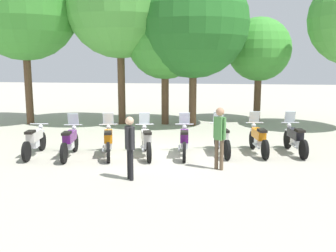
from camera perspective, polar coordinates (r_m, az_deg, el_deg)
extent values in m
plane|color=#ADA899|center=(12.73, -0.30, -4.38)|extent=(80.00, 80.00, 0.00)
cylinder|color=black|center=(14.06, -18.37, -2.18)|extent=(0.19, 0.65, 0.64)
cylinder|color=black|center=(12.63, -20.46, -3.62)|extent=(0.19, 0.65, 0.64)
cube|color=silver|center=(14.00, -18.44, -0.82)|extent=(0.17, 0.37, 0.04)
cube|color=silver|center=(13.32, -19.37, -1.35)|extent=(0.40, 0.98, 0.30)
cube|color=silver|center=(13.32, -19.37, -2.53)|extent=(0.28, 0.43, 0.24)
cube|color=black|center=(12.91, -19.98, -0.86)|extent=(0.30, 0.47, 0.08)
cylinder|color=silver|center=(13.92, -18.55, -0.99)|extent=(0.08, 0.23, 0.64)
cylinder|color=silver|center=(13.78, -18.73, 0.31)|extent=(0.62, 0.13, 0.04)
sphere|color=silver|center=(13.92, -18.54, -0.09)|extent=(0.18, 0.18, 0.16)
cylinder|color=silver|center=(13.11, -20.43, -3.05)|extent=(0.17, 0.70, 0.07)
cylinder|color=black|center=(13.54, -13.76, -2.41)|extent=(0.20, 0.65, 0.64)
cylinder|color=black|center=(12.07, -15.34, -3.95)|extent=(0.20, 0.65, 0.64)
cube|color=silver|center=(13.48, -13.82, -0.99)|extent=(0.17, 0.37, 0.04)
cube|color=#59196B|center=(12.78, -14.52, -1.55)|extent=(0.40, 0.98, 0.30)
cube|color=silver|center=(12.79, -14.52, -2.78)|extent=(0.28, 0.43, 0.24)
cube|color=black|center=(12.36, -14.98, -1.05)|extent=(0.31, 0.47, 0.08)
cylinder|color=silver|center=(13.39, -13.90, -1.17)|extent=(0.08, 0.23, 0.64)
cylinder|color=silver|center=(13.25, -14.04, 0.18)|extent=(0.62, 0.13, 0.04)
sphere|color=silver|center=(13.40, -13.90, -0.23)|extent=(0.18, 0.18, 0.16)
cylinder|color=silver|center=(12.56, -15.53, -3.34)|extent=(0.18, 0.70, 0.07)
cube|color=silver|center=(13.28, -14.02, 1.07)|extent=(0.38, 0.19, 0.39)
cylinder|color=black|center=(13.39, -8.86, -2.38)|extent=(0.27, 0.64, 0.64)
cylinder|color=black|center=(11.88, -8.93, -3.93)|extent=(0.27, 0.64, 0.64)
cube|color=silver|center=(13.32, -8.90, -0.95)|extent=(0.21, 0.38, 0.04)
cube|color=orange|center=(12.61, -8.93, -1.51)|extent=(0.51, 0.98, 0.30)
cube|color=silver|center=(12.62, -8.90, -2.75)|extent=(0.32, 0.44, 0.24)
cube|color=black|center=(12.18, -8.98, -1.00)|extent=(0.35, 0.49, 0.08)
cylinder|color=silver|center=(13.24, -8.90, -1.12)|extent=(0.11, 0.23, 0.64)
cylinder|color=silver|center=(13.09, -8.94, 0.24)|extent=(0.61, 0.20, 0.04)
sphere|color=silver|center=(13.24, -8.92, -0.18)|extent=(0.20, 0.20, 0.16)
cylinder|color=silver|center=(12.34, -9.66, -3.34)|extent=(0.26, 0.69, 0.07)
cube|color=silver|center=(13.12, -8.96, 1.15)|extent=(0.38, 0.23, 0.39)
cylinder|color=black|center=(13.27, -3.59, -2.39)|extent=(0.28, 0.64, 0.64)
cylinder|color=black|center=(11.76, -2.87, -3.96)|extent=(0.28, 0.64, 0.64)
cube|color=silver|center=(13.20, -3.60, -0.95)|extent=(0.22, 0.38, 0.04)
cube|color=silver|center=(12.49, -3.29, -1.51)|extent=(0.52, 0.98, 0.30)
cube|color=silver|center=(12.50, -3.25, -2.77)|extent=(0.33, 0.45, 0.24)
cube|color=black|center=(12.06, -3.11, -0.99)|extent=(0.36, 0.49, 0.08)
cylinder|color=silver|center=(13.12, -3.56, -1.13)|extent=(0.11, 0.23, 0.64)
cylinder|color=silver|center=(12.97, -3.54, 0.25)|extent=(0.60, 0.21, 0.04)
sphere|color=silver|center=(13.12, -3.59, -0.17)|extent=(0.20, 0.20, 0.16)
cylinder|color=silver|center=(12.21, -3.86, -3.37)|extent=(0.27, 0.69, 0.07)
cube|color=silver|center=(13.00, -3.58, 1.17)|extent=(0.38, 0.23, 0.39)
cylinder|color=black|center=(13.30, 2.46, -2.35)|extent=(0.16, 0.65, 0.64)
cylinder|color=black|center=(11.79, 2.45, -3.93)|extent=(0.16, 0.65, 0.64)
cube|color=silver|center=(13.23, 2.47, -0.91)|extent=(0.15, 0.37, 0.04)
cube|color=#59196B|center=(12.52, 2.47, -1.48)|extent=(0.34, 0.97, 0.30)
cube|color=silver|center=(12.52, 2.46, -2.74)|extent=(0.26, 0.42, 0.24)
cube|color=black|center=(12.09, 2.47, -0.97)|extent=(0.28, 0.46, 0.08)
cylinder|color=silver|center=(13.15, 2.47, -1.09)|extent=(0.07, 0.23, 0.64)
cylinder|color=silver|center=(13.00, 2.48, 0.28)|extent=(0.62, 0.09, 0.04)
sphere|color=silver|center=(13.15, 2.48, -0.14)|extent=(0.17, 0.17, 0.16)
cylinder|color=silver|center=(12.25, 1.70, -3.31)|extent=(0.13, 0.70, 0.07)
cube|color=silver|center=(13.03, 2.49, 1.20)|extent=(0.37, 0.16, 0.39)
cylinder|color=black|center=(13.68, 7.38, -2.08)|extent=(0.23, 0.65, 0.64)
cylinder|color=black|center=(12.21, 8.86, -3.56)|extent=(0.23, 0.65, 0.64)
cube|color=silver|center=(13.62, 7.41, -0.68)|extent=(0.19, 0.38, 0.04)
cube|color=silver|center=(12.92, 8.06, -1.21)|extent=(0.45, 0.98, 0.30)
cube|color=silver|center=(12.93, 8.08, -2.43)|extent=(0.30, 0.44, 0.24)
cube|color=black|center=(12.50, 8.48, -0.71)|extent=(0.33, 0.48, 0.08)
cylinder|color=silver|center=(13.54, 7.48, -0.85)|extent=(0.10, 0.23, 0.64)
cylinder|color=silver|center=(13.39, 7.59, 0.49)|extent=(0.61, 0.17, 0.04)
sphere|color=silver|center=(13.54, 7.47, 0.07)|extent=(0.19, 0.19, 0.16)
cylinder|color=silver|center=(12.62, 7.66, -3.00)|extent=(0.22, 0.70, 0.07)
cube|color=silver|center=(13.42, 7.56, 1.37)|extent=(0.38, 0.21, 0.39)
cylinder|color=black|center=(13.93, 12.57, -2.02)|extent=(0.21, 0.65, 0.64)
cylinder|color=black|center=(12.47, 14.36, -3.47)|extent=(0.21, 0.65, 0.64)
cube|color=silver|center=(13.87, 12.62, -0.65)|extent=(0.18, 0.38, 0.04)
cube|color=orange|center=(13.18, 13.42, -1.17)|extent=(0.42, 0.98, 0.30)
cube|color=silver|center=(13.18, 13.43, -2.37)|extent=(0.29, 0.43, 0.24)
cube|color=black|center=(12.77, 13.93, -0.67)|extent=(0.31, 0.47, 0.08)
cylinder|color=silver|center=(13.79, 12.71, -0.82)|extent=(0.09, 0.23, 0.64)
cylinder|color=silver|center=(13.64, 12.86, 0.50)|extent=(0.62, 0.14, 0.04)
sphere|color=silver|center=(13.79, 12.70, 0.09)|extent=(0.19, 0.19, 0.16)
cylinder|color=silver|center=(12.87, 13.09, -2.92)|extent=(0.19, 0.70, 0.07)
cube|color=silver|center=(13.67, 12.83, 1.37)|extent=(0.38, 0.19, 0.39)
cylinder|color=black|center=(14.28, 17.49, -1.96)|extent=(0.20, 0.65, 0.64)
cylinder|color=black|center=(12.86, 19.66, -3.35)|extent=(0.20, 0.65, 0.64)
cube|color=silver|center=(14.22, 17.56, -0.61)|extent=(0.17, 0.37, 0.04)
cube|color=black|center=(13.54, 18.52, -1.12)|extent=(0.40, 0.98, 0.30)
cube|color=silver|center=(13.55, 18.53, -2.28)|extent=(0.28, 0.43, 0.24)
cube|color=black|center=(13.14, 19.15, -0.64)|extent=(0.30, 0.47, 0.08)
cylinder|color=silver|center=(14.14, 17.66, -0.78)|extent=(0.08, 0.23, 0.64)
cylinder|color=silver|center=(14.00, 17.85, 0.50)|extent=(0.62, 0.13, 0.04)
sphere|color=silver|center=(14.14, 17.66, 0.11)|extent=(0.18, 0.18, 0.16)
cylinder|color=silver|center=(13.23, 18.30, -2.82)|extent=(0.18, 0.70, 0.07)
cube|color=silver|center=(14.03, 17.82, 1.35)|extent=(0.38, 0.19, 0.39)
cylinder|color=black|center=(10.19, -5.84, -5.65)|extent=(0.15, 0.15, 0.82)
cylinder|color=black|center=(10.03, -5.52, -5.89)|extent=(0.15, 0.15, 0.82)
cube|color=#262628|center=(9.94, -5.75, -1.78)|extent=(0.29, 0.29, 0.61)
cylinder|color=#262628|center=(10.09, -6.06, -1.53)|extent=(0.11, 0.11, 0.58)
cylinder|color=#262628|center=(9.79, -5.44, -1.87)|extent=(0.11, 0.11, 0.58)
sphere|color=#DBAD89|center=(9.86, -5.80, 0.77)|extent=(0.31, 0.31, 0.22)
cylinder|color=brown|center=(11.03, 8.04, -4.34)|extent=(0.15, 0.15, 0.88)
cylinder|color=brown|center=(11.11, 7.28, -4.22)|extent=(0.15, 0.15, 0.88)
cube|color=#4C8C47|center=(10.91, 7.75, -0.36)|extent=(0.29, 0.28, 0.66)
cylinder|color=#4C8C47|center=(10.82, 8.48, -0.36)|extent=(0.11, 0.11, 0.63)
cylinder|color=#4C8C47|center=(10.99, 7.04, -0.18)|extent=(0.11, 0.11, 0.63)
sphere|color=#A87A5B|center=(10.83, 7.81, 2.14)|extent=(0.33, 0.33, 0.24)
cylinder|color=brown|center=(19.99, -20.20, 5.83)|extent=(0.36, 0.36, 3.89)
sphere|color=#3D8E33|center=(20.13, -20.86, 16.64)|extent=(5.26, 5.26, 5.26)
cylinder|color=brown|center=(18.92, -6.99, 6.31)|extent=(0.36, 0.36, 3.98)
sphere|color=#4C9E3D|center=(19.07, -7.24, 17.80)|extent=(5.19, 5.19, 5.19)
cylinder|color=brown|center=(18.74, -0.44, 4.48)|extent=(0.36, 0.36, 2.77)
sphere|color=#3D8E33|center=(18.69, -0.45, 12.64)|extent=(3.66, 3.66, 3.66)
cylinder|color=brown|center=(18.39, 3.73, 4.81)|extent=(0.36, 0.36, 3.06)
sphere|color=#236623|center=(18.41, 3.85, 15.25)|extent=(5.20, 5.20, 5.20)
cylinder|color=brown|center=(20.49, 13.25, 4.38)|extent=(0.36, 0.36, 2.56)
sphere|color=#3D8E33|center=(20.42, 13.52, 11.14)|extent=(3.25, 3.25, 3.25)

